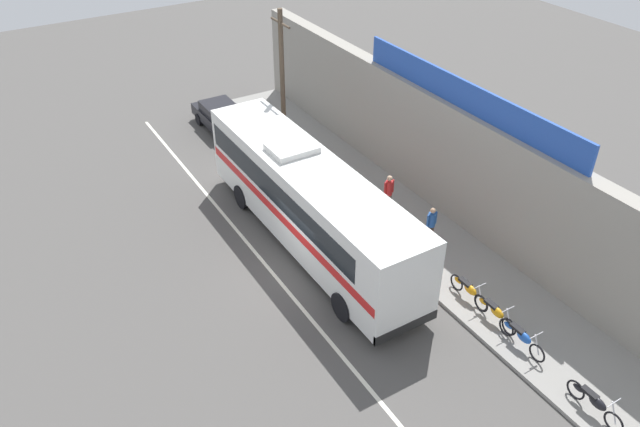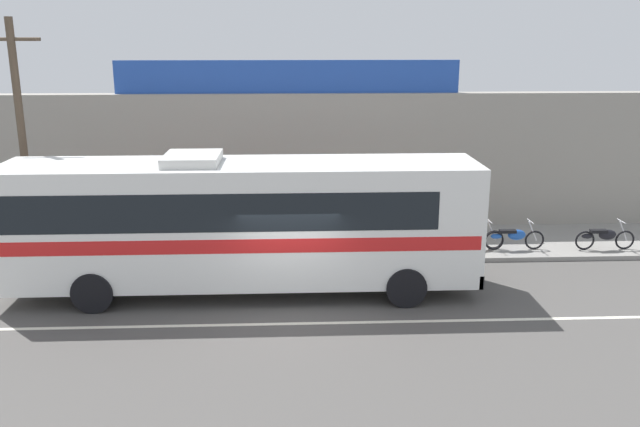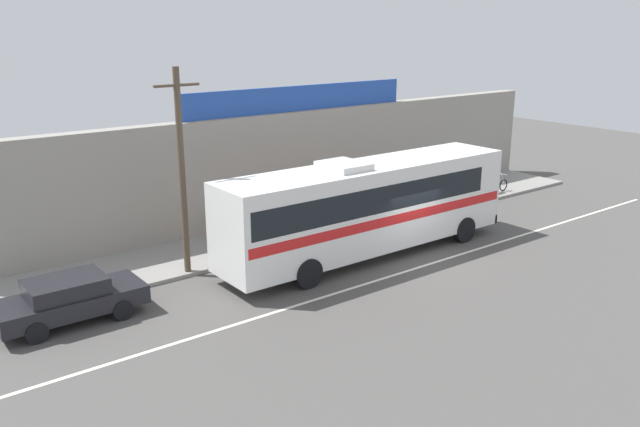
% 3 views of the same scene
% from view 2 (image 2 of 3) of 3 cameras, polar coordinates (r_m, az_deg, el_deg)
% --- Properties ---
extents(ground_plane, '(70.00, 70.00, 0.00)m').
position_cam_2_polar(ground_plane, '(16.98, -2.59, -8.29)').
color(ground_plane, '#4F4C49').
extents(sidewalk_slab, '(30.00, 3.60, 0.14)m').
position_cam_2_polar(sidewalk_slab, '(21.83, -2.62, -2.71)').
color(sidewalk_slab, gray).
rests_on(sidewalk_slab, ground_plane).
extents(storefront_facade, '(30.00, 0.70, 4.80)m').
position_cam_2_polar(storefront_facade, '(23.34, -2.69, 4.36)').
color(storefront_facade, gray).
rests_on(storefront_facade, ground_plane).
extents(storefront_billboard, '(11.64, 0.12, 1.10)m').
position_cam_2_polar(storefront_billboard, '(22.98, -2.74, 11.61)').
color(storefront_billboard, '#234CAD').
rests_on(storefront_billboard, storefront_facade).
extents(road_center_stripe, '(30.00, 0.14, 0.01)m').
position_cam_2_polar(road_center_stripe, '(16.24, -2.58, -9.40)').
color(road_center_stripe, silver).
rests_on(road_center_stripe, ground_plane).
extents(intercity_bus, '(12.30, 2.60, 3.78)m').
position_cam_2_polar(intercity_bus, '(17.57, -6.94, -0.43)').
color(intercity_bus, white).
rests_on(intercity_bus, ground_plane).
extents(utility_pole, '(1.60, 0.22, 7.06)m').
position_cam_2_polar(utility_pole, '(20.91, -24.10, 5.72)').
color(utility_pole, brown).
rests_on(utility_pole, sidewalk_slab).
extents(motorcycle_black, '(1.89, 0.56, 0.94)m').
position_cam_2_polar(motorcycle_black, '(21.57, 12.98, -1.93)').
color(motorcycle_black, black).
rests_on(motorcycle_black, sidewalk_slab).
extents(motorcycle_orange, '(1.91, 0.56, 0.94)m').
position_cam_2_polar(motorcycle_orange, '(21.86, 16.23, -1.93)').
color(motorcycle_orange, black).
rests_on(motorcycle_orange, sidewalk_slab).
extents(motorcycle_green, '(1.91, 0.56, 0.94)m').
position_cam_2_polar(motorcycle_green, '(22.83, 23.14, -1.84)').
color(motorcycle_green, black).
rests_on(motorcycle_green, sidewalk_slab).
extents(motorcycle_purple, '(1.83, 0.56, 0.94)m').
position_cam_2_polar(motorcycle_purple, '(21.28, 9.65, -1.99)').
color(motorcycle_purple, black).
rests_on(motorcycle_purple, sidewalk_slab).
extents(pedestrian_by_curb, '(0.30, 0.48, 1.73)m').
position_cam_2_polar(pedestrian_by_curb, '(21.48, -6.06, -0.07)').
color(pedestrian_by_curb, brown).
rests_on(pedestrian_by_curb, sidewalk_slab).
extents(pedestrian_far_left, '(0.30, 0.48, 1.57)m').
position_cam_2_polar(pedestrian_far_left, '(21.65, 0.74, -0.16)').
color(pedestrian_far_left, brown).
rests_on(pedestrian_far_left, sidewalk_slab).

